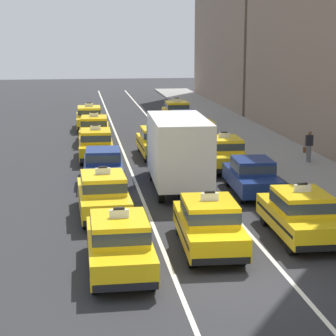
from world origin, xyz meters
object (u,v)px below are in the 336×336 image
object	(u,v)px
sedan_right_second	(252,175)
taxi_left_fifth	(94,129)
taxi_right_sixth	(177,112)
taxi_right_third	(224,152)
pedestrian_mid_block	(309,147)
taxi_left_sixth	(89,117)
taxi_right_fourth	(199,134)
taxi_center_third	(156,141)
sedan_right_fifth	(185,121)
taxi_center_nearest	(209,223)
sedan_left_third	(103,164)
taxi_left_second	(103,194)
taxi_left_nearest	(119,243)
taxi_left_fourth	(96,144)
taxi_right_nearest	(300,213)
box_truck_center_second	(177,149)

from	to	relation	value
sedan_right_second	taxi_left_fifth	bearing A→B (deg)	114.07
taxi_left_fifth	taxi_right_sixth	bearing A→B (deg)	50.27
taxi_right_third	pedestrian_mid_block	bearing A→B (deg)	5.05
taxi_left_sixth	taxi_right_sixth	size ratio (longest dim) A/B	1.00
taxi_right_fourth	taxi_right_sixth	bearing A→B (deg)	88.11
taxi_left_fifth	taxi_center_third	world-z (taller)	same
taxi_right_sixth	taxi_left_fifth	bearing A→B (deg)	-129.73
sedan_right_fifth	taxi_center_nearest	bearing A→B (deg)	-97.91
sedan_left_third	sedan_right_fifth	world-z (taller)	same
sedan_right_second	taxi_left_sixth	bearing A→B (deg)	108.32
pedestrian_mid_block	taxi_right_sixth	bearing A→B (deg)	104.91
taxi_right_sixth	pedestrian_mid_block	world-z (taller)	taxi_right_sixth
sedan_left_third	taxi_center_third	xyz separation A→B (m)	(3.22, 5.75, 0.03)
taxi_left_second	sedan_right_second	xyz separation A→B (m)	(6.46, 2.37, -0.03)
taxi_center_nearest	taxi_right_sixth	distance (m)	28.81
taxi_left_nearest	taxi_left_sixth	bearing A→B (deg)	90.53
taxi_left_fourth	taxi_left_fifth	world-z (taller)	same
taxi_left_fifth	taxi_center_nearest	size ratio (longest dim) A/B	1.00
taxi_center_nearest	taxi_right_fourth	size ratio (longest dim) A/B	1.01
sedan_right_fifth	pedestrian_mid_block	distance (m)	12.18
taxi_left_fifth	taxi_right_third	world-z (taller)	same
taxi_center_third	taxi_right_third	size ratio (longest dim) A/B	1.00
taxi_left_sixth	taxi_center_third	bearing A→B (deg)	-71.94
sedan_left_third	taxi_center_third	size ratio (longest dim) A/B	0.95
sedan_right_fifth	taxi_right_sixth	distance (m)	5.24
sedan_left_third	taxi_right_nearest	xyz separation A→B (m)	(6.21, -9.14, 0.03)
taxi_right_nearest	taxi_left_fifth	bearing A→B (deg)	107.39
pedestrian_mid_block	taxi_left_fifth	bearing A→B (deg)	141.81
taxi_center_third	sedan_right_second	size ratio (longest dim) A/B	1.05
taxi_left_fourth	taxi_right_fourth	size ratio (longest dim) A/B	1.00
taxi_left_sixth	sedan_right_second	xyz separation A→B (m)	(6.50, -19.64, -0.03)
taxi_right_nearest	taxi_right_fourth	distance (m)	17.07
sedan_right_fifth	taxi_right_sixth	size ratio (longest dim) A/B	0.94
taxi_left_fifth	sedan_right_second	bearing A→B (deg)	-65.93
taxi_center_nearest	taxi_right_third	world-z (taller)	same
taxi_center_nearest	taxi_right_sixth	world-z (taller)	same
box_truck_center_second	taxi_right_nearest	world-z (taller)	box_truck_center_second
sedan_left_third	sedan_right_fifth	size ratio (longest dim) A/B	1.01
taxi_left_second	taxi_right_fourth	bearing A→B (deg)	64.79
taxi_left_second	sedan_left_third	bearing A→B (deg)	87.55
sedan_left_third	taxi_right_nearest	bearing A→B (deg)	-55.83
taxi_center_third	taxi_right_fourth	world-z (taller)	same
taxi_left_fifth	taxi_center_third	distance (m)	6.15
sedan_right_second	taxi_right_sixth	size ratio (longest dim) A/B	0.95
taxi_center_nearest	taxi_right_sixth	bearing A→B (deg)	82.97
sedan_left_third	sedan_right_second	bearing A→B (deg)	-27.07
taxi_center_nearest	taxi_left_second	bearing A→B (deg)	126.88
taxi_right_third	taxi_left_sixth	bearing A→B (deg)	113.95
sedan_left_third	taxi_right_sixth	bearing A→B (deg)	71.03
taxi_left_sixth	taxi_right_third	world-z (taller)	same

